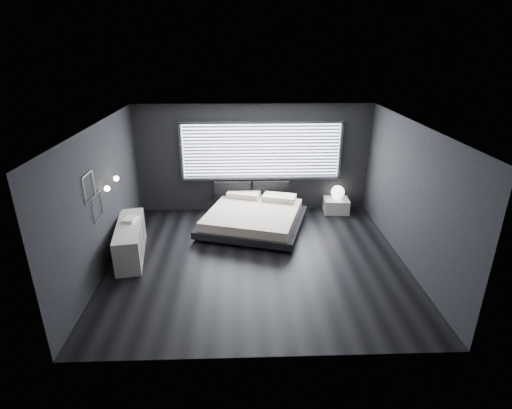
{
  "coord_description": "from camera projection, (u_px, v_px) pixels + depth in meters",
  "views": [
    {
      "loc": [
        -0.29,
        -7.22,
        4.21
      ],
      "look_at": [
        0.0,
        0.85,
        0.9
      ],
      "focal_mm": 28.0,
      "sensor_mm": 36.0,
      "label": 1
    }
  ],
  "objects": [
    {
      "name": "room",
      "position": [
        258.0,
        197.0,
        7.75
      ],
      "size": [
        6.04,
        6.0,
        2.8
      ],
      "color": "black",
      "rests_on": "ground"
    },
    {
      "name": "wall_art_upper",
      "position": [
        89.0,
        187.0,
        6.97
      ],
      "size": [
        0.01,
        0.48,
        0.48
      ],
      "color": "#47474C",
      "rests_on": "ground"
    },
    {
      "name": "wall_art_lower",
      "position": [
        98.0,
        206.0,
        7.38
      ],
      "size": [
        0.01,
        0.48,
        0.48
      ],
      "color": "#47474C",
      "rests_on": "ground"
    },
    {
      "name": "sconce_far",
      "position": [
        116.0,
        179.0,
        8.18
      ],
      "size": [
        0.18,
        0.11,
        0.11
      ],
      "color": "silver",
      "rests_on": "ground"
    },
    {
      "name": "dresser",
      "position": [
        131.0,
        240.0,
        8.34
      ],
      "size": [
        0.78,
        1.83,
        0.71
      ],
      "color": "silver",
      "rests_on": "ground"
    },
    {
      "name": "window",
      "position": [
        261.0,
        151.0,
        10.17
      ],
      "size": [
        4.14,
        0.09,
        1.52
      ],
      "color": "white",
      "rests_on": "ground"
    },
    {
      "name": "nightstand",
      "position": [
        336.0,
        205.0,
        10.54
      ],
      "size": [
        0.67,
        0.57,
        0.37
      ],
      "primitive_type": "cube",
      "rotation": [
        0.0,
        0.0,
        -0.06
      ],
      "color": "silver",
      "rests_on": "ground"
    },
    {
      "name": "book_stack",
      "position": [
        130.0,
        219.0,
        8.37
      ],
      "size": [
        0.33,
        0.39,
        0.07
      ],
      "color": "white",
      "rests_on": "dresser"
    },
    {
      "name": "orb_lamp",
      "position": [
        338.0,
        192.0,
        10.46
      ],
      "size": [
        0.35,
        0.35,
        0.35
      ],
      "primitive_type": "sphere",
      "color": "white",
      "rests_on": "nightstand"
    },
    {
      "name": "bed",
      "position": [
        254.0,
        217.0,
        9.64
      ],
      "size": [
        2.84,
        2.77,
        0.6
      ],
      "color": "black",
      "rests_on": "ground"
    },
    {
      "name": "headboard",
      "position": [
        252.0,
        190.0,
        10.5
      ],
      "size": [
        1.96,
        0.16,
        0.52
      ],
      "color": "black",
      "rests_on": "ground"
    },
    {
      "name": "sconce_near",
      "position": [
        107.0,
        189.0,
        7.62
      ],
      "size": [
        0.18,
        0.11,
        0.11
      ],
      "color": "silver",
      "rests_on": "ground"
    }
  ]
}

